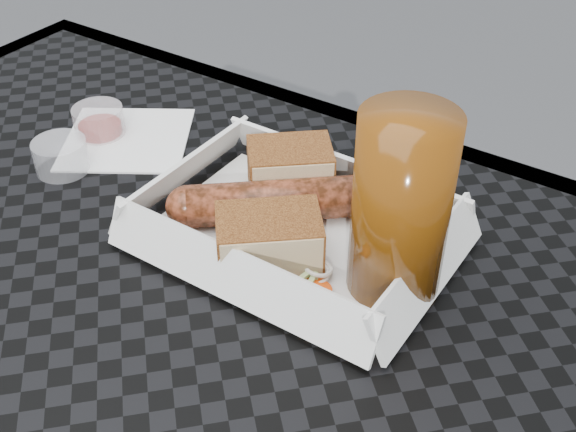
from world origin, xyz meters
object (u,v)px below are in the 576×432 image
object	(u,v)px
patio_table	(50,388)
food_tray	(295,237)
drink_glass	(401,209)
bratwurst	(282,201)

from	to	relation	value
patio_table	food_tray	distance (m)	0.23
drink_glass	patio_table	bearing A→B (deg)	-138.48
patio_table	drink_glass	bearing A→B (deg)	41.52
bratwurst	drink_glass	world-z (taller)	drink_glass
food_tray	patio_table	bearing A→B (deg)	-120.35
bratwurst	drink_glass	size ratio (longest dim) A/B	1.06
bratwurst	patio_table	bearing A→B (deg)	-113.70
bratwurst	food_tray	bearing A→B (deg)	-31.61
patio_table	drink_glass	distance (m)	0.31
food_tray	drink_glass	xyz separation A→B (m)	(0.09, -0.01, 0.07)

